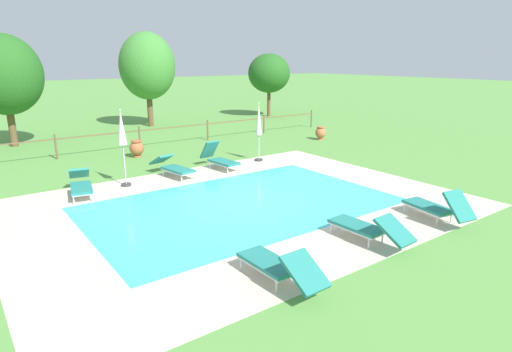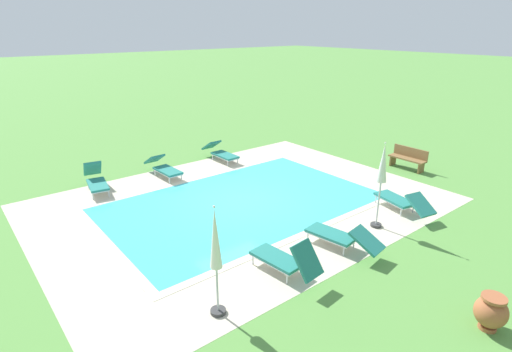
{
  "view_description": "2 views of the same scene",
  "coord_description": "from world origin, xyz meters",
  "px_view_note": "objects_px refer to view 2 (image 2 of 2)",
  "views": [
    {
      "loc": [
        -6.59,
        -9.74,
        4.11
      ],
      "look_at": [
        0.9,
        0.5,
        0.6
      ],
      "focal_mm": 30.02,
      "sensor_mm": 36.0,
      "label": 1
    },
    {
      "loc": [
        7.29,
        9.84,
        5.49
      ],
      "look_at": [
        -0.41,
        0.23,
        0.91
      ],
      "focal_mm": 28.4,
      "sensor_mm": 36.0,
      "label": 2
    }
  ],
  "objects_px": {
    "patio_umbrella_closed_row_mid_west": "(382,169)",
    "sun_lounger_north_near_steps": "(285,259)",
    "terracotta_urn_by_tree": "(491,312)",
    "patio_umbrella_closed_row_west": "(216,247)",
    "sun_lounger_south_far": "(221,152)",
    "wooden_bench_lawn_side": "(408,158)",
    "sun_lounger_north_far": "(341,236)",
    "sun_lounger_north_end": "(164,167)",
    "sun_lounger_north_mid": "(402,201)",
    "sun_lounger_south_near_corner": "(96,180)"
  },
  "relations": [
    {
      "from": "sun_lounger_north_far",
      "to": "patio_umbrella_closed_row_mid_west",
      "type": "relative_size",
      "value": 0.84
    },
    {
      "from": "sun_lounger_north_end",
      "to": "sun_lounger_south_near_corner",
      "type": "bearing_deg",
      "value": -4.04
    },
    {
      "from": "sun_lounger_north_mid",
      "to": "patio_umbrella_closed_row_mid_west",
      "type": "relative_size",
      "value": 0.84
    },
    {
      "from": "patio_umbrella_closed_row_mid_west",
      "to": "sun_lounger_south_far",
      "type": "bearing_deg",
      "value": -89.52
    },
    {
      "from": "patio_umbrella_closed_row_mid_west",
      "to": "terracotta_urn_by_tree",
      "type": "distance_m",
      "value": 4.56
    },
    {
      "from": "patio_umbrella_closed_row_west",
      "to": "wooden_bench_lawn_side",
      "type": "xyz_separation_m",
      "value": [
        -10.98,
        -2.58,
        -1.07
      ]
    },
    {
      "from": "sun_lounger_south_near_corner",
      "to": "wooden_bench_lawn_side",
      "type": "distance_m",
      "value": 12.05
    },
    {
      "from": "patio_umbrella_closed_row_west",
      "to": "sun_lounger_north_far",
      "type": "bearing_deg",
      "value": -178.17
    },
    {
      "from": "sun_lounger_north_near_steps",
      "to": "sun_lounger_north_mid",
      "type": "distance_m",
      "value": 5.18
    },
    {
      "from": "sun_lounger_south_near_corner",
      "to": "terracotta_urn_by_tree",
      "type": "relative_size",
      "value": 2.71
    },
    {
      "from": "sun_lounger_north_mid",
      "to": "sun_lounger_south_far",
      "type": "bearing_deg",
      "value": -78.93
    },
    {
      "from": "sun_lounger_north_mid",
      "to": "patio_umbrella_closed_row_west",
      "type": "relative_size",
      "value": 0.88
    },
    {
      "from": "sun_lounger_south_near_corner",
      "to": "sun_lounger_south_far",
      "type": "height_order",
      "value": "sun_lounger_south_near_corner"
    },
    {
      "from": "sun_lounger_north_far",
      "to": "sun_lounger_north_end",
      "type": "relative_size",
      "value": 1.03
    },
    {
      "from": "sun_lounger_north_mid",
      "to": "patio_umbrella_closed_row_west",
      "type": "distance_m",
      "value": 7.27
    },
    {
      "from": "sun_lounger_north_mid",
      "to": "patio_umbrella_closed_row_west",
      "type": "height_order",
      "value": "patio_umbrella_closed_row_west"
    },
    {
      "from": "sun_lounger_north_end",
      "to": "patio_umbrella_closed_row_mid_west",
      "type": "height_order",
      "value": "patio_umbrella_closed_row_mid_west"
    },
    {
      "from": "patio_umbrella_closed_row_west",
      "to": "sun_lounger_south_far",
      "type": "bearing_deg",
      "value": -124.45
    },
    {
      "from": "sun_lounger_north_mid",
      "to": "wooden_bench_lawn_side",
      "type": "relative_size",
      "value": 1.42
    },
    {
      "from": "patio_umbrella_closed_row_mid_west",
      "to": "terracotta_urn_by_tree",
      "type": "relative_size",
      "value": 3.48
    },
    {
      "from": "sun_lounger_north_near_steps",
      "to": "sun_lounger_north_end",
      "type": "xyz_separation_m",
      "value": [
        -0.83,
        -7.81,
        -0.04
      ]
    },
    {
      "from": "sun_lounger_north_mid",
      "to": "wooden_bench_lawn_side",
      "type": "height_order",
      "value": "wooden_bench_lawn_side"
    },
    {
      "from": "sun_lounger_north_far",
      "to": "sun_lounger_south_far",
      "type": "xyz_separation_m",
      "value": [
        -1.72,
        -8.09,
        0.01
      ]
    },
    {
      "from": "sun_lounger_north_mid",
      "to": "terracotta_urn_by_tree",
      "type": "xyz_separation_m",
      "value": [
        3.36,
        4.05,
        0.03
      ]
    },
    {
      "from": "sun_lounger_north_end",
      "to": "patio_umbrella_closed_row_west",
      "type": "relative_size",
      "value": 0.86
    },
    {
      "from": "sun_lounger_south_far",
      "to": "patio_umbrella_closed_row_west",
      "type": "bearing_deg",
      "value": 55.55
    },
    {
      "from": "sun_lounger_south_far",
      "to": "patio_umbrella_closed_row_west",
      "type": "relative_size",
      "value": 0.85
    },
    {
      "from": "sun_lounger_north_near_steps",
      "to": "terracotta_urn_by_tree",
      "type": "distance_m",
      "value": 4.21
    },
    {
      "from": "sun_lounger_north_near_steps",
      "to": "sun_lounger_north_far",
      "type": "relative_size",
      "value": 0.88
    },
    {
      "from": "sun_lounger_north_far",
      "to": "sun_lounger_south_far",
      "type": "height_order",
      "value": "sun_lounger_south_far"
    },
    {
      "from": "sun_lounger_south_near_corner",
      "to": "sun_lounger_north_far",
      "type": "bearing_deg",
      "value": 114.25
    },
    {
      "from": "sun_lounger_south_near_corner",
      "to": "terracotta_urn_by_tree",
      "type": "distance_m",
      "value": 12.29
    },
    {
      "from": "patio_umbrella_closed_row_mid_west",
      "to": "sun_lounger_north_near_steps",
      "type": "bearing_deg",
      "value": 1.87
    },
    {
      "from": "sun_lounger_north_near_steps",
      "to": "patio_umbrella_closed_row_mid_west",
      "type": "xyz_separation_m",
      "value": [
        -3.71,
        -0.12,
        1.36
      ]
    },
    {
      "from": "sun_lounger_north_near_steps",
      "to": "sun_lounger_north_mid",
      "type": "bearing_deg",
      "value": -177.23
    },
    {
      "from": "patio_umbrella_closed_row_west",
      "to": "sun_lounger_north_near_steps",
      "type": "bearing_deg",
      "value": -175.17
    },
    {
      "from": "sun_lounger_north_far",
      "to": "sun_lounger_south_far",
      "type": "relative_size",
      "value": 1.04
    },
    {
      "from": "sun_lounger_north_near_steps",
      "to": "terracotta_urn_by_tree",
      "type": "relative_size",
      "value": 2.56
    },
    {
      "from": "sun_lounger_south_near_corner",
      "to": "patio_umbrella_closed_row_mid_west",
      "type": "xyz_separation_m",
      "value": [
        -5.4,
        7.86,
        1.37
      ]
    },
    {
      "from": "wooden_bench_lawn_side",
      "to": "terracotta_urn_by_tree",
      "type": "distance_m",
      "value": 9.49
    },
    {
      "from": "patio_umbrella_closed_row_mid_west",
      "to": "patio_umbrella_closed_row_west",
      "type": "bearing_deg",
      "value": 2.91
    },
    {
      "from": "sun_lounger_north_mid",
      "to": "sun_lounger_south_far",
      "type": "xyz_separation_m",
      "value": [
        1.53,
        -7.8,
        0.0
      ]
    },
    {
      "from": "patio_umbrella_closed_row_west",
      "to": "wooden_bench_lawn_side",
      "type": "bearing_deg",
      "value": -166.8
    },
    {
      "from": "patio_umbrella_closed_row_mid_west",
      "to": "sun_lounger_south_near_corner",
      "type": "bearing_deg",
      "value": -55.51
    },
    {
      "from": "sun_lounger_south_near_corner",
      "to": "wooden_bench_lawn_side",
      "type": "height_order",
      "value": "sun_lounger_south_near_corner"
    },
    {
      "from": "sun_lounger_north_near_steps",
      "to": "sun_lounger_south_near_corner",
      "type": "relative_size",
      "value": 0.94
    },
    {
      "from": "patio_umbrella_closed_row_west",
      "to": "wooden_bench_lawn_side",
      "type": "height_order",
      "value": "patio_umbrella_closed_row_west"
    },
    {
      "from": "sun_lounger_south_near_corner",
      "to": "sun_lounger_south_far",
      "type": "relative_size",
      "value": 0.97
    },
    {
      "from": "sun_lounger_north_far",
      "to": "patio_umbrella_closed_row_west",
      "type": "xyz_separation_m",
      "value": [
        3.92,
        0.13,
        1.18
      ]
    },
    {
      "from": "sun_lounger_north_near_steps",
      "to": "sun_lounger_south_far",
      "type": "xyz_separation_m",
      "value": [
        -3.65,
        -8.05,
        -0.04
      ]
    }
  ]
}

